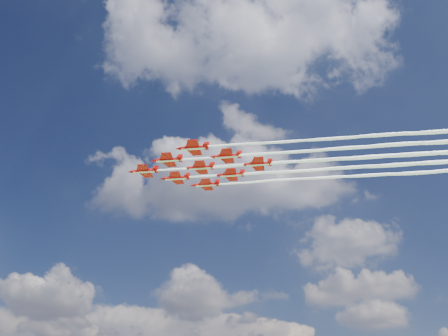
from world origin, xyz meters
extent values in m
cylinder|color=red|center=(-20.39, -4.24, 76.37)|extent=(7.89, 1.29, 1.08)
cone|color=red|center=(-25.31, -4.37, 76.37)|extent=(1.99, 1.13, 1.08)
cone|color=red|center=(-15.77, -4.11, 76.37)|extent=(1.50, 1.02, 0.98)
ellipsoid|color=black|center=(-22.36, -4.29, 76.81)|extent=(2.07, 0.95, 0.70)
cube|color=red|center=(-19.90, -4.22, 76.32)|extent=(3.39, 9.12, 0.14)
cube|color=red|center=(-16.46, -4.13, 76.37)|extent=(1.47, 3.57, 0.12)
cube|color=red|center=(-16.27, -4.12, 77.25)|extent=(1.58, 0.18, 1.77)
cube|color=white|center=(-20.39, -4.24, 75.88)|extent=(7.39, 1.08, 0.12)
cylinder|color=red|center=(-10.63, -10.15, 76.37)|extent=(7.89, 1.29, 1.08)
cone|color=red|center=(-15.55, -10.28, 76.37)|extent=(1.99, 1.13, 1.08)
cone|color=red|center=(-6.02, -10.02, 76.37)|extent=(1.50, 1.02, 0.98)
ellipsoid|color=black|center=(-12.60, -10.20, 76.81)|extent=(2.07, 0.95, 0.70)
cube|color=red|center=(-10.14, -10.13, 76.32)|extent=(3.39, 9.12, 0.14)
cube|color=red|center=(-6.70, -10.04, 76.37)|extent=(1.47, 3.57, 0.12)
cube|color=red|center=(-6.51, -10.04, 77.25)|extent=(1.58, 0.18, 1.77)
cube|color=white|center=(-10.63, -10.15, 75.88)|extent=(7.39, 1.08, 0.12)
cylinder|color=red|center=(-10.97, 2.19, 76.37)|extent=(7.89, 1.29, 1.08)
cone|color=red|center=(-15.88, 2.06, 76.37)|extent=(1.99, 1.13, 1.08)
cone|color=red|center=(-6.35, 2.32, 76.37)|extent=(1.50, 1.02, 0.98)
ellipsoid|color=black|center=(-12.93, 2.14, 76.81)|extent=(2.07, 0.95, 0.70)
cube|color=red|center=(-10.48, 2.21, 76.32)|extent=(3.39, 9.12, 0.14)
cube|color=red|center=(-7.04, 2.30, 76.37)|extent=(1.47, 3.57, 0.12)
cube|color=red|center=(-6.84, 2.31, 77.25)|extent=(1.58, 0.18, 1.77)
cube|color=white|center=(-10.97, 2.19, 75.88)|extent=(7.39, 1.08, 0.12)
cylinder|color=red|center=(-0.88, -16.06, 76.37)|extent=(7.89, 1.29, 1.08)
cone|color=red|center=(-5.79, -16.19, 76.37)|extent=(1.99, 1.13, 1.08)
cone|color=red|center=(3.74, -15.93, 76.37)|extent=(1.50, 1.02, 0.98)
ellipsoid|color=black|center=(-2.84, -16.11, 76.81)|extent=(2.07, 0.95, 0.70)
cube|color=red|center=(-0.38, -16.05, 76.32)|extent=(3.39, 9.12, 0.14)
cube|color=red|center=(3.06, -15.95, 76.37)|extent=(1.47, 3.57, 0.12)
cube|color=red|center=(3.25, -15.95, 77.25)|extent=(1.58, 0.18, 1.77)
cube|color=white|center=(-0.88, -16.06, 75.88)|extent=(7.39, 1.08, 0.12)
cylinder|color=red|center=(-1.21, -3.72, 76.37)|extent=(7.89, 1.29, 1.08)
cone|color=red|center=(-6.12, -3.85, 76.37)|extent=(1.99, 1.13, 1.08)
cone|color=red|center=(3.41, -3.59, 76.37)|extent=(1.50, 1.02, 0.98)
ellipsoid|color=black|center=(-3.17, -3.77, 76.81)|extent=(2.07, 0.95, 0.70)
cube|color=red|center=(-0.72, -3.70, 76.32)|extent=(3.39, 9.12, 0.14)
cube|color=red|center=(2.72, -3.61, 76.37)|extent=(1.47, 3.57, 0.12)
cube|color=red|center=(2.92, -3.61, 77.25)|extent=(1.58, 0.18, 1.77)
cube|color=white|center=(-1.21, -3.72, 75.88)|extent=(7.39, 1.08, 0.12)
cylinder|color=red|center=(-1.54, 8.62, 76.37)|extent=(7.89, 1.29, 1.08)
cone|color=red|center=(-6.45, 8.49, 76.37)|extent=(1.99, 1.13, 1.08)
cone|color=red|center=(3.08, 8.75, 76.37)|extent=(1.50, 1.02, 0.98)
ellipsoid|color=black|center=(-3.51, 8.57, 76.81)|extent=(2.07, 0.95, 0.70)
cube|color=red|center=(-1.05, 8.64, 76.32)|extent=(3.39, 9.12, 0.14)
cube|color=red|center=(2.39, 8.73, 76.37)|extent=(1.47, 3.57, 0.12)
cube|color=red|center=(2.59, 8.73, 77.25)|extent=(1.58, 0.18, 1.77)
cube|color=white|center=(-1.54, 8.62, 75.88)|extent=(7.39, 1.08, 0.12)
cylinder|color=red|center=(8.55, -9.63, 76.37)|extent=(7.89, 1.29, 1.08)
cone|color=red|center=(3.64, -9.76, 76.37)|extent=(1.99, 1.13, 1.08)
cone|color=red|center=(13.17, -9.51, 76.37)|extent=(1.50, 1.02, 0.98)
ellipsoid|color=black|center=(6.59, -9.68, 76.81)|extent=(2.07, 0.95, 0.70)
cube|color=red|center=(9.04, -9.62, 76.32)|extent=(3.39, 9.12, 0.14)
cube|color=red|center=(12.48, -9.52, 76.37)|extent=(1.47, 3.57, 0.12)
cube|color=red|center=(12.68, -9.52, 77.25)|extent=(1.58, 0.18, 1.77)
cube|color=white|center=(8.55, -9.63, 75.88)|extent=(7.39, 1.08, 0.12)
cylinder|color=red|center=(8.22, 2.71, 76.37)|extent=(7.89, 1.29, 1.08)
cone|color=red|center=(3.30, 2.58, 76.37)|extent=(1.99, 1.13, 1.08)
cone|color=red|center=(12.84, 2.84, 76.37)|extent=(1.50, 1.02, 0.98)
ellipsoid|color=black|center=(6.25, 2.66, 76.81)|extent=(2.07, 0.95, 0.70)
cube|color=red|center=(8.71, 2.72, 76.32)|extent=(3.39, 9.12, 0.14)
cube|color=red|center=(12.15, 2.82, 76.37)|extent=(1.47, 3.57, 0.12)
cube|color=red|center=(12.35, 2.82, 77.25)|extent=(1.58, 0.18, 1.77)
cube|color=white|center=(8.22, 2.71, 75.88)|extent=(7.39, 1.08, 0.12)
cylinder|color=red|center=(17.98, -3.20, 76.37)|extent=(7.89, 1.29, 1.08)
cone|color=red|center=(13.06, -3.33, 76.37)|extent=(1.99, 1.13, 1.08)
cone|color=red|center=(22.60, -3.08, 76.37)|extent=(1.50, 1.02, 0.98)
ellipsoid|color=black|center=(16.01, -3.25, 76.81)|extent=(2.07, 0.95, 0.70)
cube|color=red|center=(18.47, -3.19, 76.32)|extent=(3.39, 9.12, 0.14)
cube|color=red|center=(21.91, -3.09, 76.37)|extent=(1.47, 3.57, 0.12)
cube|color=red|center=(22.10, -3.09, 77.25)|extent=(1.58, 0.18, 1.77)
cube|color=white|center=(17.98, -3.20, 75.88)|extent=(7.39, 1.08, 0.12)
camera|label=1|loc=(25.48, -126.93, 4.00)|focal=35.00mm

